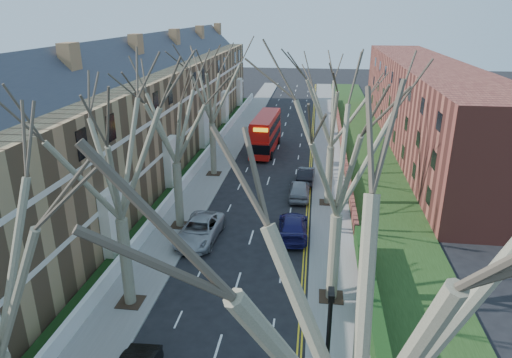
% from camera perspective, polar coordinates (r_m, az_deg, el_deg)
% --- Properties ---
extents(pavement_left, '(3.00, 102.00, 0.12)m').
position_cam_1_polar(pavement_left, '(57.07, -3.18, 4.33)').
color(pavement_left, slate).
rests_on(pavement_left, ground).
extents(pavement_right, '(3.00, 102.00, 0.12)m').
position_cam_1_polar(pavement_right, '(56.16, 8.97, 3.84)').
color(pavement_right, slate).
rests_on(pavement_right, ground).
extents(terrace_left, '(9.70, 78.00, 13.60)m').
position_cam_1_polar(terrace_left, '(50.32, -13.68, 8.01)').
color(terrace_left, '#97714D').
rests_on(terrace_left, ground).
extents(flats_right, '(13.97, 54.00, 10.00)m').
position_cam_1_polar(flats_right, '(60.33, 20.24, 8.80)').
color(flats_right, brown).
rests_on(flats_right, ground).
extents(front_wall_left, '(0.30, 78.00, 1.00)m').
position_cam_1_polar(front_wall_left, '(49.78, -6.74, 2.46)').
color(front_wall_left, white).
rests_on(front_wall_left, ground).
extents(grass_verge_right, '(6.00, 102.00, 0.06)m').
position_cam_1_polar(grass_verge_right, '(56.45, 13.55, 3.69)').
color(grass_verge_right, '#1C3412').
rests_on(grass_verge_right, ground).
extents(tree_left_mid, '(10.50, 10.50, 14.71)m').
position_cam_1_polar(tree_left_mid, '(23.98, -17.48, 4.26)').
color(tree_left_mid, '#6C644D').
rests_on(tree_left_mid, ground).
extents(tree_left_far, '(10.15, 10.15, 14.22)m').
position_cam_1_polar(tree_left_far, '(33.11, -10.33, 8.58)').
color(tree_left_far, '#6C644D').
rests_on(tree_left_far, ground).
extents(tree_left_dist, '(10.50, 10.50, 14.71)m').
position_cam_1_polar(tree_left_dist, '(44.47, -5.68, 12.19)').
color(tree_left_dist, '#6C644D').
rests_on(tree_left_dist, ground).
extents(tree_right_near, '(10.85, 10.85, 15.20)m').
position_cam_1_polar(tree_right_near, '(10.79, 14.07, -13.99)').
color(tree_right_near, '#6C644D').
rests_on(tree_right_near, ground).
extents(tree_right_mid, '(10.50, 10.50, 14.71)m').
position_cam_1_polar(tree_right_mid, '(23.76, 10.66, 4.71)').
color(tree_right_mid, '#6C644D').
rests_on(tree_right_mid, ground).
extents(tree_right_far, '(10.15, 10.15, 14.22)m').
position_cam_1_polar(tree_right_far, '(37.48, 9.69, 9.98)').
color(tree_right_far, '#6C644D').
rests_on(tree_right_far, ground).
extents(double_decker_bus, '(2.92, 10.06, 4.20)m').
position_cam_1_polar(double_decker_bus, '(53.94, 1.21, 5.60)').
color(double_decker_bus, '#B5110C').
rests_on(double_decker_bus, ground).
extents(car_left_far, '(2.97, 5.90, 1.60)m').
position_cam_1_polar(car_left_far, '(33.60, -7.06, -6.35)').
color(car_left_far, '#9A9B9F').
rests_on(car_left_far, ground).
extents(car_right_near, '(2.37, 5.36, 1.53)m').
position_cam_1_polar(car_right_near, '(34.08, 4.64, -5.92)').
color(car_right_near, '#1A1753').
rests_on(car_right_near, ground).
extents(car_right_mid, '(1.89, 4.64, 1.57)m').
position_cam_1_polar(car_right_mid, '(40.85, 5.45, -1.31)').
color(car_right_mid, gray).
rests_on(car_right_mid, ground).
extents(car_right_far, '(1.74, 4.49, 1.46)m').
position_cam_1_polar(car_right_far, '(44.71, 6.27, 0.53)').
color(car_right_far, black).
rests_on(car_right_far, ground).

